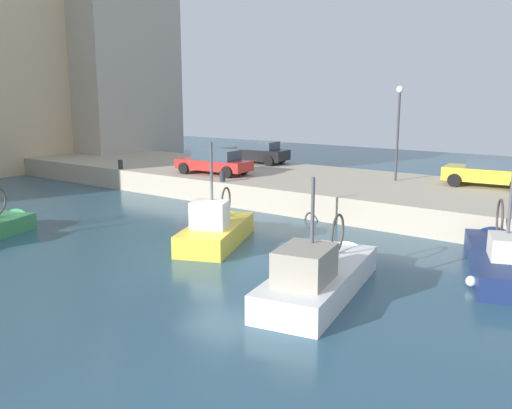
# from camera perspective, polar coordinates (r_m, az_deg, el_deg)

# --- Properties ---
(water_surface) EXTENTS (80.00, 80.00, 0.00)m
(water_surface) POSITION_cam_1_polar(r_m,az_deg,el_deg) (19.19, -3.95, -5.64)
(water_surface) COLOR #2D5166
(water_surface) RESTS_ON ground
(quay_wall) EXTENTS (9.00, 56.00, 1.20)m
(quay_wall) POSITION_cam_1_polar(r_m,az_deg,el_deg) (28.51, 11.26, 1.09)
(quay_wall) COLOR #ADA08C
(quay_wall) RESTS_ON ground
(fishing_boat_yellow) EXTENTS (5.65, 3.67, 4.74)m
(fishing_boat_yellow) POSITION_cam_1_polar(r_m,az_deg,el_deg) (21.29, -3.90, -3.54)
(fishing_boat_yellow) COLOR gold
(fishing_boat_yellow) RESTS_ON ground
(fishing_boat_white) EXTENTS (6.82, 3.06, 4.34)m
(fishing_boat_white) POSITION_cam_1_polar(r_m,az_deg,el_deg) (16.21, 6.95, -8.41)
(fishing_boat_white) COLOR white
(fishing_boat_white) RESTS_ON ground
(fishing_boat_navy) EXTENTS (6.84, 4.00, 4.26)m
(fishing_boat_navy) POSITION_cam_1_polar(r_m,az_deg,el_deg) (19.66, 24.18, -5.95)
(fishing_boat_navy) COLOR navy
(fishing_boat_navy) RESTS_ON ground
(parked_car_red) EXTENTS (2.16, 4.46, 1.38)m
(parked_car_red) POSITION_cam_1_polar(r_m,az_deg,el_deg) (30.70, -4.35, 4.48)
(parked_car_red) COLOR red
(parked_car_red) RESTS_ON quay_wall
(parked_car_black) EXTENTS (2.26, 4.34, 1.43)m
(parked_car_black) POSITION_cam_1_polar(r_m,az_deg,el_deg) (35.51, 0.08, 5.50)
(parked_car_black) COLOR black
(parked_car_black) RESTS_ON quay_wall
(parked_car_yellow) EXTENTS (2.37, 4.25, 1.42)m
(parked_car_yellow) POSITION_cam_1_polar(r_m,az_deg,el_deg) (28.84, 23.23, 3.17)
(parked_car_yellow) COLOR gold
(parked_car_yellow) RESTS_ON quay_wall
(mooring_bollard_mid) EXTENTS (0.28, 0.28, 0.55)m
(mooring_bollard_mid) POSITION_cam_1_polar(r_m,az_deg,el_deg) (28.14, -3.52, 2.96)
(mooring_bollard_mid) COLOR #2D2D33
(mooring_bollard_mid) RESTS_ON quay_wall
(mooring_bollard_north) EXTENTS (0.28, 0.28, 0.55)m
(mooring_bollard_north) POSITION_cam_1_polar(r_m,az_deg,el_deg) (33.82, -13.95, 4.08)
(mooring_bollard_north) COLOR #2D2D33
(mooring_bollard_north) RESTS_ON quay_wall
(quay_streetlamp) EXTENTS (0.36, 0.36, 4.83)m
(quay_streetlamp) POSITION_cam_1_polar(r_m,az_deg,el_deg) (29.06, 14.65, 8.79)
(quay_streetlamp) COLOR #38383D
(quay_streetlamp) RESTS_ON quay_wall
(waterfront_building_west_mid) EXTENTS (8.88, 9.13, 17.48)m
(waterfront_building_west_mid) POSITION_cam_1_polar(r_m,az_deg,el_deg) (47.32, -15.49, 14.88)
(waterfront_building_west_mid) COLOR #B2A899
(waterfront_building_west_mid) RESTS_ON ground
(waterfront_building_east_mid) EXTENTS (8.16, 6.59, 16.94)m
(waterfront_building_east_mid) POSITION_cam_1_polar(r_m,az_deg,el_deg) (44.79, -25.08, 14.10)
(waterfront_building_east_mid) COLOR beige
(waterfront_building_east_mid) RESTS_ON ground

